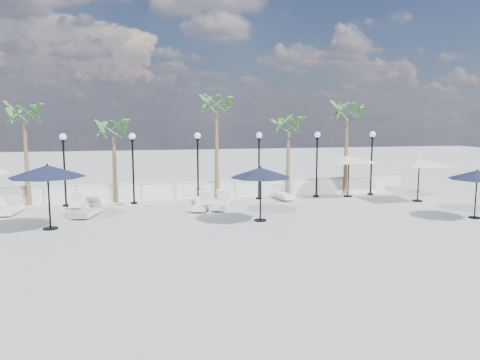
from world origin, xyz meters
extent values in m
plane|color=#A2A39E|center=(0.00, 0.00, 0.00)|extent=(100.00, 100.00, 0.00)
cube|color=silver|center=(0.00, 7.50, 0.45)|extent=(26.00, 0.30, 0.90)
cube|color=silver|center=(0.00, 7.50, 0.97)|extent=(26.00, 0.12, 0.08)
cylinder|color=black|center=(-7.00, 6.50, 0.05)|extent=(0.36, 0.36, 0.10)
cylinder|color=black|center=(-7.00, 6.50, 1.75)|extent=(0.10, 0.10, 3.50)
cylinder|color=black|center=(-7.00, 6.50, 3.45)|extent=(0.18, 0.18, 0.10)
sphere|color=white|center=(-7.00, 6.50, 3.66)|extent=(0.36, 0.36, 0.36)
cylinder|color=black|center=(-3.50, 6.50, 0.05)|extent=(0.36, 0.36, 0.10)
cylinder|color=black|center=(-3.50, 6.50, 1.75)|extent=(0.10, 0.10, 3.50)
cylinder|color=black|center=(-3.50, 6.50, 3.45)|extent=(0.18, 0.18, 0.10)
sphere|color=white|center=(-3.50, 6.50, 3.66)|extent=(0.36, 0.36, 0.36)
cylinder|color=black|center=(0.00, 6.50, 0.05)|extent=(0.36, 0.36, 0.10)
cylinder|color=black|center=(0.00, 6.50, 1.75)|extent=(0.10, 0.10, 3.50)
cylinder|color=black|center=(0.00, 6.50, 3.45)|extent=(0.18, 0.18, 0.10)
sphere|color=white|center=(0.00, 6.50, 3.66)|extent=(0.36, 0.36, 0.36)
cylinder|color=black|center=(3.50, 6.50, 0.05)|extent=(0.36, 0.36, 0.10)
cylinder|color=black|center=(3.50, 6.50, 1.75)|extent=(0.10, 0.10, 3.50)
cylinder|color=black|center=(3.50, 6.50, 3.45)|extent=(0.18, 0.18, 0.10)
sphere|color=white|center=(3.50, 6.50, 3.66)|extent=(0.36, 0.36, 0.36)
cylinder|color=black|center=(7.00, 6.50, 0.05)|extent=(0.36, 0.36, 0.10)
cylinder|color=black|center=(7.00, 6.50, 1.75)|extent=(0.10, 0.10, 3.50)
cylinder|color=black|center=(7.00, 6.50, 3.45)|extent=(0.18, 0.18, 0.10)
sphere|color=white|center=(7.00, 6.50, 3.66)|extent=(0.36, 0.36, 0.36)
cylinder|color=black|center=(10.50, 6.50, 0.05)|extent=(0.36, 0.36, 0.10)
cylinder|color=black|center=(10.50, 6.50, 1.75)|extent=(0.10, 0.10, 3.50)
cylinder|color=black|center=(10.50, 6.50, 3.45)|extent=(0.18, 0.18, 0.10)
sphere|color=white|center=(10.50, 6.50, 3.66)|extent=(0.36, 0.36, 0.36)
cone|color=brown|center=(-9.00, 7.30, 2.20)|extent=(0.28, 0.28, 4.40)
cone|color=brown|center=(-4.50, 7.30, 1.80)|extent=(0.28, 0.28, 3.60)
cone|color=brown|center=(1.20, 7.30, 2.50)|extent=(0.28, 0.28, 5.00)
cone|color=brown|center=(5.50, 7.30, 1.90)|extent=(0.28, 0.28, 3.80)
cone|color=brown|center=(9.20, 7.30, 2.30)|extent=(0.28, 0.28, 4.60)
cube|color=silver|center=(-6.44, 6.20, 0.14)|extent=(0.59, 1.71, 0.09)
cube|color=silver|center=(-6.45, 5.97, 0.24)|extent=(0.54, 1.15, 0.09)
cube|color=silver|center=(-6.44, 6.89, 0.48)|extent=(0.54, 0.41, 0.53)
cube|color=silver|center=(-5.59, 3.55, 0.16)|extent=(1.18, 2.10, 0.11)
cube|color=silver|center=(-5.66, 3.29, 0.28)|extent=(0.97, 1.47, 0.11)
cube|color=silver|center=(-5.37, 4.33, 0.56)|extent=(0.73, 0.62, 0.62)
cube|color=silver|center=(-9.29, 4.85, 0.15)|extent=(0.83, 1.92, 0.10)
cube|color=silver|center=(-9.32, 4.60, 0.26)|extent=(0.72, 1.32, 0.10)
cube|color=silver|center=(-9.20, 5.60, 0.52)|extent=(0.63, 0.51, 0.58)
cube|color=silver|center=(0.10, 6.20, 0.15)|extent=(0.84, 1.88, 0.10)
cube|color=silver|center=(0.07, 5.96, 0.26)|extent=(0.73, 1.29, 0.10)
cube|color=silver|center=(0.20, 6.93, 0.51)|extent=(0.62, 0.50, 0.57)
cube|color=silver|center=(0.83, 3.99, 0.17)|extent=(1.40, 2.23, 0.11)
cube|color=silver|center=(0.73, 3.72, 0.30)|extent=(1.12, 1.57, 0.11)
cube|color=silver|center=(1.13, 4.79, 0.59)|extent=(0.80, 0.70, 0.66)
cube|color=silver|center=(-0.12, 3.92, 0.17)|extent=(1.35, 2.15, 0.11)
cube|color=silver|center=(-0.22, 3.66, 0.29)|extent=(1.08, 1.51, 0.11)
cube|color=silver|center=(0.17, 4.70, 0.57)|extent=(0.77, 0.68, 0.64)
cube|color=silver|center=(4.81, 6.13, 0.17)|extent=(0.96, 2.11, 0.11)
cube|color=silver|center=(4.85, 5.86, 0.29)|extent=(0.83, 1.45, 0.11)
cube|color=silver|center=(4.70, 6.95, 0.57)|extent=(0.70, 0.57, 0.64)
cylinder|color=silver|center=(-5.42, 4.42, 0.02)|extent=(0.44, 0.44, 0.03)
cylinder|color=silver|center=(-5.42, 4.42, 0.26)|extent=(0.07, 0.07, 0.52)
cylinder|color=silver|center=(-5.42, 4.42, 0.53)|extent=(0.57, 0.57, 0.03)
cylinder|color=silver|center=(-3.84, 6.20, 0.02)|extent=(0.41, 0.41, 0.03)
cylinder|color=silver|center=(-3.84, 6.20, 0.25)|extent=(0.06, 0.06, 0.49)
cylinder|color=silver|center=(-3.84, 6.20, 0.50)|extent=(0.53, 0.53, 0.03)
cylinder|color=silver|center=(0.13, 3.18, 0.02)|extent=(0.43, 0.43, 0.03)
cylinder|color=silver|center=(0.13, 3.18, 0.26)|extent=(0.06, 0.06, 0.52)
cylinder|color=silver|center=(0.13, 3.18, 0.53)|extent=(0.56, 0.56, 0.03)
cylinder|color=black|center=(-6.89, 1.24, 0.03)|extent=(0.60, 0.60, 0.06)
cylinder|color=black|center=(-6.89, 1.24, 1.32)|extent=(0.08, 0.08, 2.65)
cone|color=black|center=(-6.89, 1.24, 2.45)|extent=(3.13, 3.13, 0.49)
sphere|color=black|center=(-6.89, 1.24, 2.72)|extent=(0.09, 0.09, 0.09)
cylinder|color=black|center=(2.11, 0.90, 0.03)|extent=(0.56, 0.56, 0.06)
cylinder|color=black|center=(2.11, 0.90, 1.19)|extent=(0.07, 0.07, 2.39)
cone|color=black|center=(2.11, 0.90, 2.21)|extent=(2.78, 2.78, 0.45)
sphere|color=black|center=(2.11, 0.90, 2.46)|extent=(0.08, 0.08, 0.08)
cylinder|color=black|center=(12.00, -0.66, 0.03)|extent=(0.51, 0.51, 0.05)
cylinder|color=black|center=(12.00, -0.66, 1.10)|extent=(0.06, 0.06, 2.20)
cone|color=black|center=(12.00, -0.66, 2.03)|extent=(2.57, 2.57, 0.41)
sphere|color=black|center=(12.00, -0.66, 2.26)|extent=(0.07, 0.07, 0.07)
cylinder|color=black|center=(8.88, 6.20, 0.03)|extent=(0.54, 0.54, 0.06)
cylinder|color=black|center=(8.88, 6.20, 1.20)|extent=(0.07, 0.07, 2.40)
pyramid|color=beige|center=(8.88, 6.20, 2.43)|extent=(5.32, 5.32, 0.37)
cylinder|color=black|center=(12.00, 3.89, 0.03)|extent=(0.54, 0.54, 0.06)
cylinder|color=black|center=(12.00, 3.89, 1.18)|extent=(0.07, 0.07, 2.36)
pyramid|color=beige|center=(12.00, 3.89, 2.38)|extent=(5.12, 5.12, 0.37)
camera|label=1|loc=(-3.22, -19.16, 4.61)|focal=35.00mm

